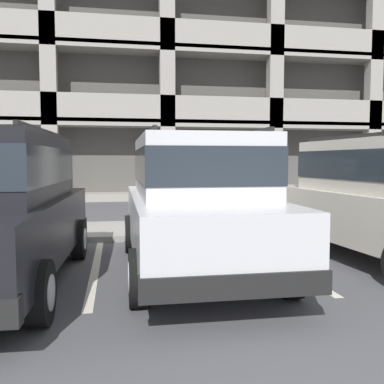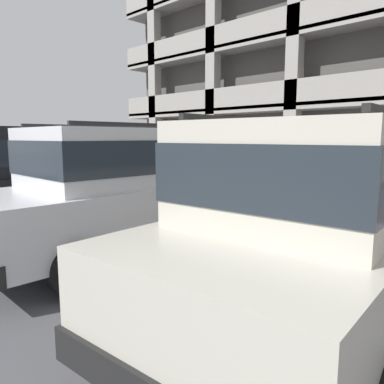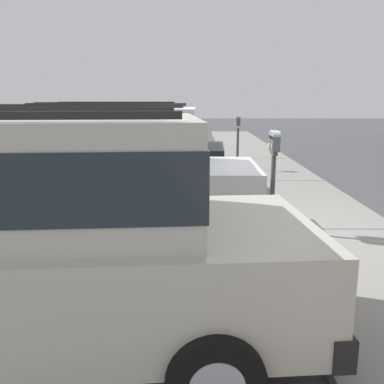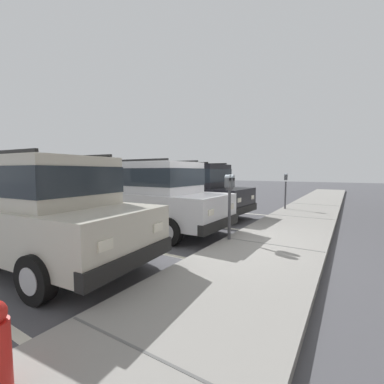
% 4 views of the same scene
% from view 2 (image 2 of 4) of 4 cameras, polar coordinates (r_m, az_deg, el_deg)
% --- Properties ---
extents(ground_plane, '(80.00, 80.00, 0.10)m').
position_cam_2_polar(ground_plane, '(7.67, 4.59, -5.97)').
color(ground_plane, '#4C4C51').
extents(sidewalk, '(40.00, 2.20, 0.12)m').
position_cam_2_polar(sidewalk, '(8.66, 10.14, -3.67)').
color(sidewalk, gray).
rests_on(sidewalk, ground_plane).
extents(parking_stall_lines, '(11.85, 4.80, 0.01)m').
position_cam_2_polar(parking_stall_lines, '(5.73, 6.90, -10.46)').
color(parking_stall_lines, silver).
rests_on(parking_stall_lines, ground_plane).
extents(silver_suv, '(2.05, 4.79, 2.03)m').
position_cam_2_polar(silver_suv, '(5.93, -9.40, 0.91)').
color(silver_suv, silver).
rests_on(silver_suv, ground_plane).
extents(red_sedan, '(2.16, 4.86, 2.03)m').
position_cam_2_polar(red_sedan, '(8.14, -22.80, 2.37)').
color(red_sedan, black).
rests_on(red_sedan, ground_plane).
extents(dark_hatchback, '(2.29, 4.92, 2.03)m').
position_cam_2_polar(dark_hatchback, '(3.90, 19.45, -3.32)').
color(dark_hatchback, beige).
rests_on(dark_hatchback, ground_plane).
extents(parking_meter_near, '(0.35, 0.12, 1.53)m').
position_cam_2_polar(parking_meter_near, '(7.68, 6.83, 3.89)').
color(parking_meter_near, '#47474C').
rests_on(parking_meter_near, sidewalk).
extents(parking_meter_far, '(0.15, 0.12, 1.52)m').
position_cam_2_polar(parking_meter_far, '(12.20, -15.47, 4.64)').
color(parking_meter_far, '#47474C').
rests_on(parking_meter_far, sidewalk).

